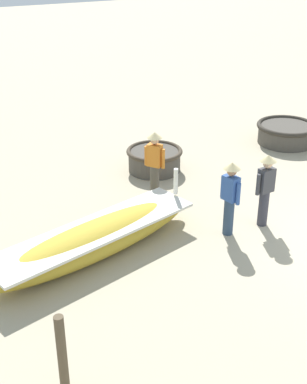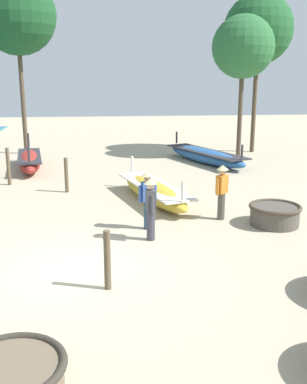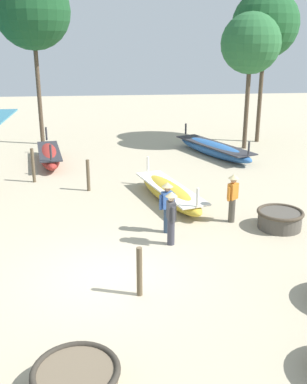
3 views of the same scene
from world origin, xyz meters
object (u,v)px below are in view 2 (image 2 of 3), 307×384
object	(u,v)px
long_boat_ochre_hull	(154,191)
coracle_center	(10,378)
long_boat_green_hull	(30,161)
fisherman_standing_left	(222,189)
mooring_post_inland	(107,260)
tree_left_mid	(17,15)
fisherman_standing_right	(148,196)
coracle_weathered	(275,214)
long_boat_red_hull	(206,156)
fisherman_hauling	(151,205)
tree_rightmost	(243,47)
mooring_post_mid_beach	(66,175)
mooring_post_shoreline	(8,167)
tree_right_mid	(258,30)

from	to	relation	value
long_boat_ochre_hull	coracle_center	bearing A→B (deg)	-107.49
long_boat_green_hull	fisherman_standing_left	xyz separation A→B (m)	(6.92, -8.34, 0.55)
mooring_post_inland	tree_left_mid	distance (m)	18.92
long_boat_ochre_hull	fisherman_standing_right	xyz separation A→B (m)	(-0.49, -2.85, 0.60)
coracle_weathered	long_boat_red_hull	distance (m)	9.75
long_boat_red_hull	fisherman_hauling	size ratio (longest dim) A/B	3.58
long_boat_ochre_hull	fisherman_hauling	xyz separation A→B (m)	(-0.50, -3.75, 0.60)
long_boat_red_hull	tree_rightmost	bearing A→B (deg)	34.76
long_boat_ochre_hull	mooring_post_mid_beach	distance (m)	3.51
long_boat_red_hull	tree_left_mid	xyz separation A→B (m)	(-9.37, 3.86, 6.92)
mooring_post_mid_beach	mooring_post_shoreline	distance (m)	2.77
fisherman_standing_left	fisherman_standing_right	xyz separation A→B (m)	(-2.28, -0.63, 0.00)
fisherman_standing_right	mooring_post_shoreline	size ratio (longest dim) A/B	1.12
coracle_weathered	coracle_center	world-z (taller)	coracle_weathered
mooring_post_shoreline	long_boat_red_hull	bearing A→B (deg)	23.19
coracle_center	fisherman_standing_left	size ratio (longest dim) A/B	0.93
long_boat_green_hull	fisherman_standing_left	bearing A→B (deg)	-50.29
mooring_post_shoreline	tree_rightmost	distance (m)	13.06
fisherman_hauling	tree_rightmost	world-z (taller)	tree_rightmost
long_boat_ochre_hull	tree_rightmost	world-z (taller)	tree_rightmost
mooring_post_inland	coracle_weathered	bearing A→B (deg)	36.23
long_boat_green_hull	mooring_post_inland	size ratio (longest dim) A/B	3.82
long_boat_red_hull	tree_right_mid	world-z (taller)	tree_right_mid
mooring_post_mid_beach	coracle_center	bearing A→B (deg)	-89.49
coracle_center	mooring_post_shoreline	distance (m)	12.81
mooring_post_mid_beach	tree_right_mid	size ratio (longest dim) A/B	0.15
coracle_weathered	tree_left_mid	xyz separation A→B (m)	(-9.23, 13.61, 6.95)
mooring_post_mid_beach	fisherman_standing_left	bearing A→B (deg)	-38.26
coracle_center	long_boat_ochre_hull	bearing A→B (deg)	72.51
fisherman_standing_right	coracle_center	bearing A→B (deg)	-110.62
long_boat_green_hull	fisherman_hauling	world-z (taller)	fisherman_hauling
fisherman_standing_right	fisherman_standing_left	bearing A→B (deg)	15.43
coracle_weathered	mooring_post_mid_beach	world-z (taller)	mooring_post_mid_beach
fisherman_hauling	tree_rightmost	distance (m)	14.23
tree_rightmost	coracle_center	bearing A→B (deg)	-115.40
fisherman_standing_left	mooring_post_inland	bearing A→B (deg)	-129.02
mooring_post_mid_beach	tree_right_mid	xyz separation A→B (m)	(9.84, 8.30, 5.98)
long_boat_red_hull	tree_left_mid	world-z (taller)	tree_left_mid
tree_rightmost	tree_right_mid	xyz separation A→B (m)	(1.29, 1.62, 1.00)
long_boat_ochre_hull	fisherman_standing_right	distance (m)	2.95
long_boat_red_hull	long_boat_ochre_hull	size ratio (longest dim) A/B	1.20
fisherman_standing_left	mooring_post_mid_beach	bearing A→B (deg)	141.74
tree_right_mid	long_boat_ochre_hull	bearing A→B (deg)	-124.21
coracle_weathered	coracle_center	distance (m)	9.04
coracle_center	long_boat_red_hull	xyz separation A→B (m)	(6.34, 16.33, 0.09)
fisherman_hauling	long_boat_green_hull	bearing A→B (deg)	115.17
coracle_weathered	mooring_post_mid_beach	xyz separation A→B (m)	(-6.29, 4.54, 0.32)
tree_right_mid	long_boat_green_hull	bearing A→B (deg)	-162.24
fisherman_standing_right	long_boat_red_hull	bearing A→B (deg)	68.40
mooring_post_mid_beach	mooring_post_shoreline	bearing A→B (deg)	148.84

